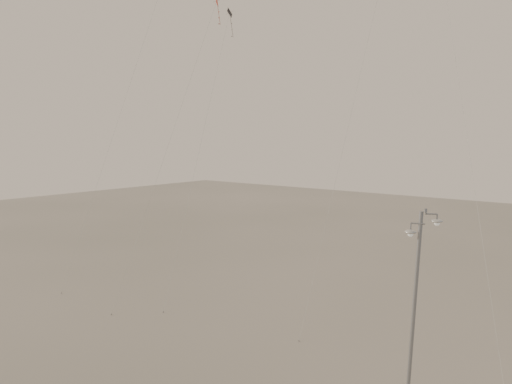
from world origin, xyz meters
The scene contains 5 objects.
ground centered at (0.00, 0.00, 0.00)m, with size 160.00×160.00×0.00m, color #A29586.
street_lamp centered at (10.53, 1.56, 4.88)m, with size 1.53×0.94×9.14m.
kite_1 centered at (-6.89, 6.96, 16.43)m, with size 1.21×6.52×21.72m.
kite_3 centered at (-6.06, 3.55, 15.76)m, with size 5.68×5.43×21.50m.
kite_4 centered at (7.93, 12.88, 18.79)m, with size 9.07×15.24×24.73m.
Camera 1 is at (18.56, -20.07, 12.31)m, focal length 35.00 mm.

